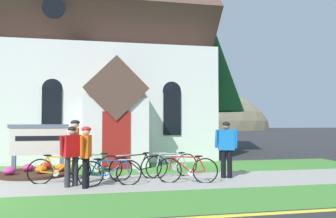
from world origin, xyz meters
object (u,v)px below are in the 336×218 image
at_px(bicycle_blue, 187,170).
at_px(cyclist_in_yellow_jersey, 86,152).
at_px(church_sign, 39,141).
at_px(cyclist_in_blue_jersey, 75,143).
at_px(bicycle_white, 137,167).
at_px(bicycle_yellow, 59,170).
at_px(cyclist_in_red_jersey, 72,152).
at_px(roadside_conifer, 213,68).
at_px(bicycle_green, 94,166).
at_px(cyclist_in_green_jersey, 226,145).
at_px(bicycle_orange, 172,165).
at_px(bicycle_silver, 110,173).

distance_m(bicycle_blue, cyclist_in_yellow_jersey, 2.82).
height_order(church_sign, cyclist_in_blue_jersey, cyclist_in_blue_jersey).
height_order(bicycle_white, bicycle_yellow, bicycle_yellow).
distance_m(cyclist_in_red_jersey, roadside_conifer, 12.74).
relative_size(bicycle_green, cyclist_in_green_jersey, 1.00).
bearing_deg(bicycle_white, cyclist_in_yellow_jersey, -145.95).
xyz_separation_m(bicycle_blue, cyclist_in_green_jersey, (1.35, 0.49, 0.65)).
xyz_separation_m(church_sign, cyclist_in_red_jersey, (1.36, -2.42, -0.14)).
xyz_separation_m(church_sign, roadside_conifer, (8.60, 7.23, 3.95)).
bearing_deg(bicycle_blue, bicycle_green, 157.99).
relative_size(bicycle_blue, roadside_conifer, 0.22).
relative_size(bicycle_yellow, bicycle_orange, 1.01).
bearing_deg(bicycle_yellow, bicycle_green, 28.42).
bearing_deg(cyclist_in_green_jersey, church_sign, 161.42).
relative_size(church_sign, cyclist_in_red_jersey, 1.20).
distance_m(cyclist_in_yellow_jersey, cyclist_in_blue_jersey, 1.75).
bearing_deg(bicycle_white, bicycle_orange, 10.42).
relative_size(cyclist_in_yellow_jersey, cyclist_in_blue_jersey, 0.90).
height_order(bicycle_orange, cyclist_in_yellow_jersey, cyclist_in_yellow_jersey).
height_order(bicycle_yellow, cyclist_in_yellow_jersey, cyclist_in_yellow_jersey).
bearing_deg(bicycle_orange, cyclist_in_green_jersey, -16.11).
bearing_deg(bicycle_blue, bicycle_silver, -178.84).
height_order(cyclist_in_red_jersey, roadside_conifer, roadside_conifer).
bearing_deg(bicycle_green, bicycle_silver, -66.43).
bearing_deg(bicycle_yellow, roadside_conifer, 50.06).
bearing_deg(cyclist_in_green_jersey, cyclist_in_red_jersey, -174.35).
bearing_deg(cyclist_in_red_jersey, cyclist_in_yellow_jersey, -31.72).
bearing_deg(bicycle_blue, bicycle_orange, 104.45).
height_order(bicycle_white, cyclist_in_blue_jersey, cyclist_in_blue_jersey).
bearing_deg(bicycle_yellow, bicycle_blue, -9.15).
bearing_deg(church_sign, roadside_conifer, 40.06).
bearing_deg(bicycle_white, bicycle_silver, -134.78).
bearing_deg(cyclist_in_red_jersey, cyclist_in_blue_jersey, 92.91).
distance_m(bicycle_blue, cyclist_in_blue_jersey, 3.62).
bearing_deg(roadside_conifer, bicycle_yellow, -129.94).
relative_size(bicycle_silver, bicycle_orange, 1.00).
xyz_separation_m(bicycle_yellow, cyclist_in_yellow_jersey, (0.79, -0.77, 0.55)).
bearing_deg(bicycle_white, church_sign, 151.36).
xyz_separation_m(bicycle_white, bicycle_silver, (-0.78, -0.79, -0.01)).
relative_size(church_sign, bicycle_silver, 1.12).
distance_m(church_sign, bicycle_orange, 4.58).
bearing_deg(cyclist_in_yellow_jersey, bicycle_green, 84.28).
bearing_deg(cyclist_in_red_jersey, bicycle_orange, 17.31).
relative_size(church_sign, cyclist_in_green_jersey, 1.11).
relative_size(bicycle_white, cyclist_in_green_jersey, 0.94).
xyz_separation_m(bicycle_white, roadside_conifer, (5.46, 8.95, 4.65)).
relative_size(bicycle_green, bicycle_blue, 1.02).
relative_size(bicycle_orange, cyclist_in_yellow_jersey, 1.07).
height_order(cyclist_in_yellow_jersey, cyclist_in_red_jersey, same).
xyz_separation_m(church_sign, bicycle_silver, (2.36, -2.50, -0.71)).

